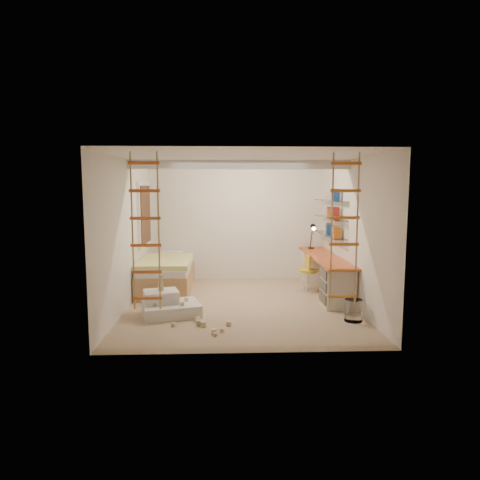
{
  "coord_description": "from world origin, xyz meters",
  "views": [
    {
      "loc": [
        -0.3,
        -7.5,
        2.1
      ],
      "look_at": [
        0.0,
        0.3,
        1.15
      ],
      "focal_mm": 32.0,
      "sensor_mm": 36.0,
      "label": 1
    }
  ],
  "objects_px": {
    "swivel_chair": "(307,278)",
    "bed": "(167,274)",
    "desk": "(324,273)",
    "play_platform": "(168,306)"
  },
  "relations": [
    {
      "from": "desk",
      "to": "swivel_chair",
      "type": "relative_size",
      "value": 3.77
    },
    {
      "from": "desk",
      "to": "play_platform",
      "type": "distance_m",
      "value": 3.27
    },
    {
      "from": "swivel_chair",
      "to": "bed",
      "type": "bearing_deg",
      "value": 175.17
    },
    {
      "from": "bed",
      "to": "play_platform",
      "type": "height_order",
      "value": "bed"
    },
    {
      "from": "bed",
      "to": "swivel_chair",
      "type": "height_order",
      "value": "swivel_chair"
    },
    {
      "from": "desk",
      "to": "play_platform",
      "type": "bearing_deg",
      "value": -154.58
    },
    {
      "from": "desk",
      "to": "swivel_chair",
      "type": "distance_m",
      "value": 0.36
    },
    {
      "from": "desk",
      "to": "play_platform",
      "type": "relative_size",
      "value": 2.64
    },
    {
      "from": "bed",
      "to": "swivel_chair",
      "type": "bearing_deg",
      "value": -4.83
    },
    {
      "from": "desk",
      "to": "bed",
      "type": "relative_size",
      "value": 1.4
    }
  ]
}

